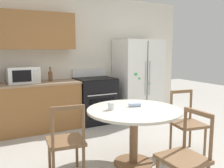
{
  "coord_description": "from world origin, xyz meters",
  "views": [
    {
      "loc": [
        -1.78,
        -2.36,
        1.52
      ],
      "look_at": [
        0.08,
        1.15,
        0.95
      ],
      "focal_mm": 40.0,
      "sensor_mm": 36.0,
      "label": 1
    }
  ],
  "objects_px": {
    "microwave": "(23,75)",
    "candle_glass": "(111,107)",
    "dining_chair_right": "(187,123)",
    "oven_range": "(95,100)",
    "dining_chair_near": "(185,158)",
    "refrigerator": "(138,78)",
    "dining_chair_left": "(66,142)",
    "counter_bottle": "(50,76)"
  },
  "relations": [
    {
      "from": "microwave",
      "to": "candle_glass",
      "type": "bearing_deg",
      "value": -68.77
    },
    {
      "from": "dining_chair_right",
      "to": "candle_glass",
      "type": "distance_m",
      "value": 1.23
    },
    {
      "from": "oven_range",
      "to": "dining_chair_near",
      "type": "bearing_deg",
      "value": -96.17
    },
    {
      "from": "oven_range",
      "to": "dining_chair_right",
      "type": "bearing_deg",
      "value": -74.69
    },
    {
      "from": "refrigerator",
      "to": "oven_range",
      "type": "height_order",
      "value": "refrigerator"
    },
    {
      "from": "refrigerator",
      "to": "dining_chair_left",
      "type": "relative_size",
      "value": 1.89
    },
    {
      "from": "microwave",
      "to": "dining_chair_left",
      "type": "distance_m",
      "value": 2.08
    },
    {
      "from": "oven_range",
      "to": "counter_bottle",
      "type": "distance_m",
      "value": 1.04
    },
    {
      "from": "microwave",
      "to": "dining_chair_right",
      "type": "height_order",
      "value": "microwave"
    },
    {
      "from": "dining_chair_near",
      "to": "refrigerator",
      "type": "bearing_deg",
      "value": -25.67
    },
    {
      "from": "refrigerator",
      "to": "candle_glass",
      "type": "height_order",
      "value": "refrigerator"
    },
    {
      "from": "dining_chair_left",
      "to": "candle_glass",
      "type": "relative_size",
      "value": 9.62
    },
    {
      "from": "refrigerator",
      "to": "dining_chair_right",
      "type": "relative_size",
      "value": 1.89
    },
    {
      "from": "microwave",
      "to": "counter_bottle",
      "type": "bearing_deg",
      "value": -0.55
    },
    {
      "from": "microwave",
      "to": "dining_chair_left",
      "type": "xyz_separation_m",
      "value": [
        0.15,
        -1.98,
        -0.61
      ]
    },
    {
      "from": "refrigerator",
      "to": "dining_chair_near",
      "type": "xyz_separation_m",
      "value": [
        -1.34,
        -2.84,
        -0.42
      ]
    },
    {
      "from": "oven_range",
      "to": "counter_bottle",
      "type": "bearing_deg",
      "value": 174.92
    },
    {
      "from": "refrigerator",
      "to": "oven_range",
      "type": "xyz_separation_m",
      "value": [
        -1.03,
        0.03,
        -0.39
      ]
    },
    {
      "from": "counter_bottle",
      "to": "dining_chair_left",
      "type": "distance_m",
      "value": 2.08
    },
    {
      "from": "refrigerator",
      "to": "microwave",
      "type": "xyz_separation_m",
      "value": [
        -2.41,
        0.12,
        0.19
      ]
    },
    {
      "from": "dining_chair_left",
      "to": "counter_bottle",
      "type": "bearing_deg",
      "value": 87.15
    },
    {
      "from": "refrigerator",
      "to": "microwave",
      "type": "relative_size",
      "value": 3.15
    },
    {
      "from": "refrigerator",
      "to": "dining_chair_right",
      "type": "bearing_deg",
      "value": -103.37
    },
    {
      "from": "counter_bottle",
      "to": "oven_range",
      "type": "bearing_deg",
      "value": -5.08
    },
    {
      "from": "dining_chair_left",
      "to": "dining_chair_near",
      "type": "relative_size",
      "value": 1.0
    },
    {
      "from": "dining_chair_right",
      "to": "microwave",
      "type": "bearing_deg",
      "value": -38.17
    },
    {
      "from": "counter_bottle",
      "to": "dining_chair_right",
      "type": "relative_size",
      "value": 0.3
    },
    {
      "from": "oven_range",
      "to": "candle_glass",
      "type": "xyz_separation_m",
      "value": [
        -0.62,
        -1.88,
        0.32
      ]
    },
    {
      "from": "dining_chair_left",
      "to": "oven_range",
      "type": "bearing_deg",
      "value": 63.97
    },
    {
      "from": "dining_chair_near",
      "to": "oven_range",
      "type": "bearing_deg",
      "value": -6.62
    },
    {
      "from": "dining_chair_near",
      "to": "candle_glass",
      "type": "height_order",
      "value": "dining_chair_near"
    },
    {
      "from": "refrigerator",
      "to": "dining_chair_left",
      "type": "bearing_deg",
      "value": -140.43
    },
    {
      "from": "refrigerator",
      "to": "dining_chair_right",
      "type": "distance_m",
      "value": 2.09
    },
    {
      "from": "oven_range",
      "to": "dining_chair_near",
      "type": "relative_size",
      "value": 1.2
    },
    {
      "from": "microwave",
      "to": "oven_range",
      "type": "bearing_deg",
      "value": -3.48
    },
    {
      "from": "microwave",
      "to": "dining_chair_right",
      "type": "bearing_deg",
      "value": -47.47
    },
    {
      "from": "dining_chair_near",
      "to": "dining_chair_right",
      "type": "bearing_deg",
      "value": -45.96
    },
    {
      "from": "counter_bottle",
      "to": "dining_chair_left",
      "type": "height_order",
      "value": "counter_bottle"
    },
    {
      "from": "dining_chair_right",
      "to": "dining_chair_left",
      "type": "bearing_deg",
      "value": 5.23
    },
    {
      "from": "microwave",
      "to": "dining_chair_near",
      "type": "distance_m",
      "value": 3.21
    },
    {
      "from": "counter_bottle",
      "to": "dining_chair_right",
      "type": "distance_m",
      "value": 2.61
    },
    {
      "from": "counter_bottle",
      "to": "dining_chair_left",
      "type": "bearing_deg",
      "value": -99.73
    }
  ]
}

